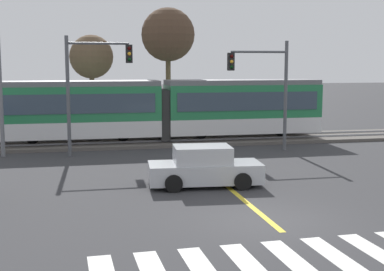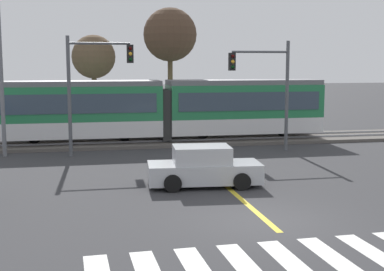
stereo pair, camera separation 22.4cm
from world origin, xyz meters
The scene contains 17 objects.
ground_plane centered at (0.00, 0.00, 0.00)m, with size 200.00×200.00×0.00m, color #333335.
track_bed centered at (0.00, 15.85, 0.09)m, with size 120.00×4.00×0.18m, color #56514C.
rail_near centered at (0.00, 15.13, 0.23)m, with size 120.00×0.08×0.10m, color #939399.
rail_far centered at (0.00, 16.57, 0.23)m, with size 120.00×0.08×0.10m, color #939399.
light_rail_tram centered at (-0.66, 15.84, 2.05)m, with size 18.50×2.64×3.43m.
crosswalk_stripe_2 centered at (-2.75, -3.19, 0.00)m, with size 0.56×2.80×0.01m, color silver.
crosswalk_stripe_3 centered at (-1.65, -3.16, 0.00)m, with size 0.56×2.80×0.01m, color silver.
crosswalk_stripe_4 centered at (-0.55, -3.12, 0.00)m, with size 0.56×2.80×0.01m, color silver.
crosswalk_stripe_5 centered at (0.55, -3.09, 0.00)m, with size 0.56×2.80×0.01m, color silver.
crosswalk_stripe_6 centered at (1.65, -3.05, 0.00)m, with size 0.56×2.80×0.01m, color silver.
lane_centre_line centered at (0.00, 6.37, 0.00)m, with size 0.20×14.95×0.01m, color gold.
sedan_crossing centered at (-0.81, 4.78, 0.70)m, with size 4.32×2.17×1.52m.
traffic_light_far_left centered at (-4.77, 12.39, 3.90)m, with size 3.25×0.38×5.90m.
traffic_light_far_right centered at (4.18, 12.04, 3.70)m, with size 3.25×0.38×5.73m.
street_lamp_west centered at (-8.92, 13.00, 5.48)m, with size 1.95×0.28×9.83m.
bare_tree_west centered at (-4.47, 21.05, 4.93)m, with size 2.81×2.81×6.40m.
bare_tree_east centered at (0.34, 19.78, 6.33)m, with size 3.41×3.41×8.09m.
Camera 2 is at (-5.14, -14.40, 4.59)m, focal length 50.00 mm.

